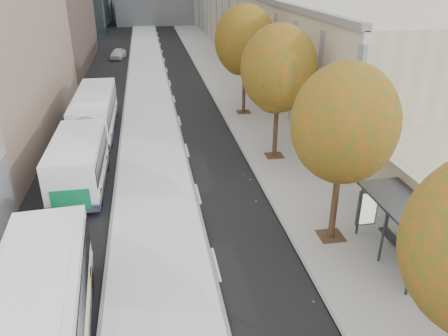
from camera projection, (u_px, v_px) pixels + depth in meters
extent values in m
cube|color=silver|center=(149.00, 103.00, 37.58)|extent=(4.25, 150.00, 0.15)
cube|color=gray|center=(240.00, 99.00, 38.85)|extent=(4.75, 150.00, 0.08)
cube|color=tan|center=(275.00, 16.00, 64.83)|extent=(18.00, 92.00, 8.00)
cube|color=#383A3F|center=(405.00, 205.00, 16.57)|extent=(1.90, 4.40, 0.10)
cylinder|color=#383A3F|center=(411.00, 267.00, 15.22)|extent=(0.10, 0.10, 2.40)
cube|color=silver|center=(416.00, 231.00, 17.20)|extent=(0.04, 4.00, 2.10)
cylinder|color=#301F15|center=(335.00, 204.00, 18.42)|extent=(0.28, 0.28, 3.24)
sphere|color=#1C5217|center=(344.00, 124.00, 16.92)|extent=(4.20, 4.20, 4.20)
cylinder|color=#301F15|center=(275.00, 130.00, 26.43)|extent=(0.28, 0.28, 3.38)
sphere|color=#1C5217|center=(279.00, 69.00, 24.86)|extent=(4.40, 4.40, 4.40)
cylinder|color=#301F15|center=(244.00, 91.00, 34.43)|extent=(0.28, 0.28, 3.51)
sphere|color=#1C5217|center=(245.00, 40.00, 32.80)|extent=(4.60, 4.60, 4.60)
cube|color=white|center=(89.00, 131.00, 27.32)|extent=(2.48, 16.73, 2.79)
cube|color=black|center=(88.00, 124.00, 27.10)|extent=(2.54, 16.06, 0.97)
cube|color=#0D7542|center=(72.00, 200.00, 20.02)|extent=(1.76, 0.07, 1.08)
imported|color=silver|center=(118.00, 54.00, 55.19)|extent=(2.13, 3.95, 1.27)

